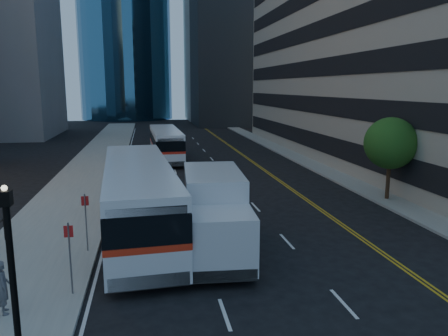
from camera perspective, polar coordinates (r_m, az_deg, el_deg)
name	(u,v)px	position (r m, az deg, el deg)	size (l,w,h in m)	color
ground	(290,259)	(18.81, 8.67, -11.61)	(160.00, 160.00, 0.00)	black
sidewalk_west	(97,163)	(42.33, -16.31, 0.62)	(5.00, 90.00, 0.15)	gray
sidewalk_east	(297,157)	(44.56, 9.45, 1.38)	(2.00, 90.00, 0.15)	gray
street_tree	(391,143)	(28.76, 20.92, 3.03)	(3.20, 3.20, 5.10)	#332114
lamp_post	(12,272)	(11.80, -25.95, -12.09)	(0.28, 0.28, 4.56)	black
bus_front	(138,196)	(21.25, -11.12, -3.67)	(3.82, 13.72, 3.50)	silver
bus_rear	(166,143)	(43.25, -7.63, 3.24)	(2.93, 11.69, 3.00)	white
box_truck	(215,212)	(18.65, -1.17, -5.82)	(2.90, 7.27, 3.41)	silver
pedestrian	(3,287)	(15.46, -26.94, -13.69)	(0.62, 0.41, 1.71)	#4E4F55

